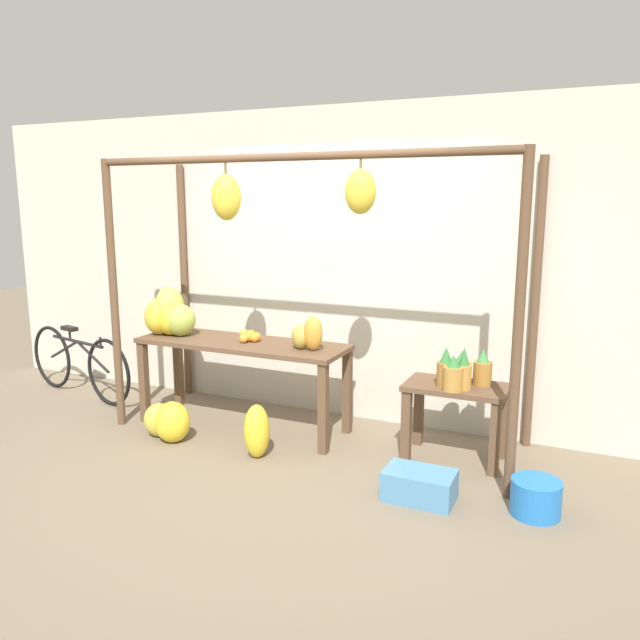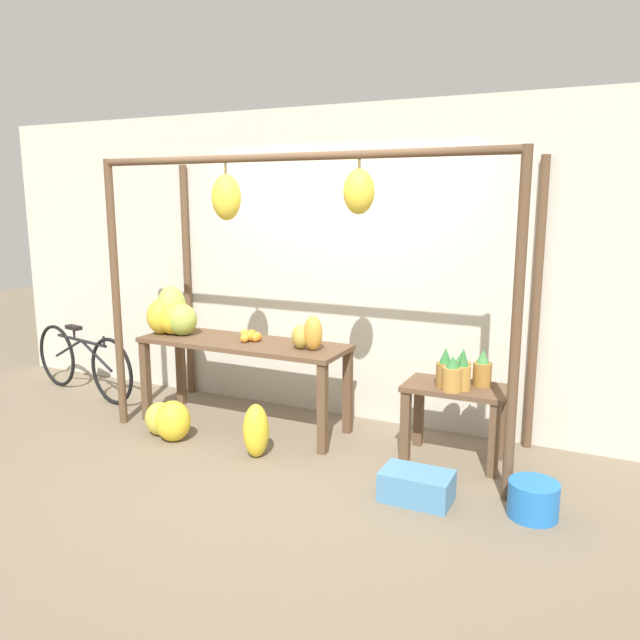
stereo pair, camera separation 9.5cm
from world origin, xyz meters
name	(u,v)px [view 1 (the left image)]	position (x,y,z in m)	size (l,w,h in m)	color
ground_plane	(272,468)	(0.00, 0.00, 0.00)	(20.00, 20.00, 0.00)	#756651
shop_wall_back	(342,266)	(0.00, 1.36, 1.40)	(8.00, 0.08, 2.80)	beige
stall_awning	(300,248)	(-0.01, 0.53, 1.62)	(3.45, 1.14, 2.32)	brown
display_table_main	(242,354)	(-0.65, 0.67, 0.66)	(1.88, 0.60, 0.78)	brown
display_table_side	(455,404)	(1.21, 0.74, 0.45)	(0.77, 0.45, 0.60)	brown
banana_pile_on_table	(171,316)	(-1.39, 0.64, 0.95)	(0.55, 0.40, 0.44)	#9EB247
orange_pile	(250,336)	(-0.60, 0.71, 0.82)	(0.23, 0.22, 0.09)	orange
pineapple_cluster	(461,371)	(1.25, 0.72, 0.72)	(0.38, 0.40, 0.32)	#B27F38
banana_pile_ground_left	(167,421)	(-1.08, 0.14, 0.16)	(0.55, 0.41, 0.35)	yellow
banana_pile_ground_right	(257,433)	(-0.20, 0.13, 0.20)	(0.24, 0.26, 0.43)	yellow
fruit_crate_white	(419,485)	(1.15, -0.02, 0.10)	(0.47, 0.30, 0.20)	#4C84B2
blue_bucket	(536,497)	(1.88, 0.09, 0.12)	(0.32, 0.32, 0.23)	blue
parked_bicycle	(79,363)	(-2.65, 0.73, 0.35)	(1.64, 0.39, 0.71)	black
papaya_pile	(307,335)	(0.00, 0.63, 0.90)	(0.32, 0.23, 0.29)	gold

